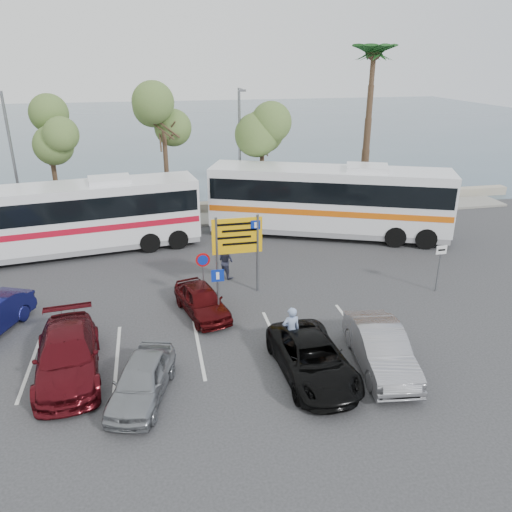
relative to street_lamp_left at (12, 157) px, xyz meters
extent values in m
plane|color=#2D2D30|center=(10.00, -13.52, -4.60)|extent=(120.00, 120.00, 0.00)
cube|color=gray|center=(10.00, 0.48, -4.52)|extent=(44.00, 2.40, 0.15)
cube|color=#A59B84|center=(10.00, 2.48, -4.30)|extent=(48.00, 0.80, 0.60)
plane|color=#405867|center=(10.00, 46.48, -4.59)|extent=(140.00, 140.00, 0.00)
cylinder|color=#382619|center=(2.00, 0.48, -1.93)|extent=(0.28, 0.28, 5.04)
cylinder|color=#382619|center=(8.50, 0.48, -1.65)|extent=(0.28, 0.28, 5.60)
cylinder|color=#382619|center=(14.50, 0.48, -1.86)|extent=(0.28, 0.28, 5.18)
cylinder|color=#382619|center=(21.50, 0.48, 0.55)|extent=(0.48, 0.48, 10.00)
cylinder|color=slate|center=(0.00, 0.08, -0.45)|extent=(0.16, 0.16, 8.00)
cylinder|color=slate|center=(13.00, 0.08, -0.45)|extent=(0.16, 0.16, 8.00)
cylinder|color=slate|center=(13.00, -0.37, 3.50)|extent=(0.12, 0.90, 0.12)
cube|color=slate|center=(13.00, -0.87, 3.45)|extent=(0.45, 0.25, 0.12)
cylinder|color=slate|center=(10.10, -10.32, -2.80)|extent=(0.12, 0.12, 3.60)
cylinder|color=slate|center=(11.90, -10.32, -2.80)|extent=(0.12, 0.12, 3.60)
cube|color=#F7B00D|center=(11.00, -10.32, -1.90)|extent=(2.20, 0.06, 1.60)
cube|color=#0C2699|center=(11.80, -10.36, -1.45)|extent=(0.42, 0.01, 0.42)
cylinder|color=slate|center=(9.40, -11.12, -3.50)|extent=(0.07, 0.07, 2.20)
cylinder|color=#B20C0C|center=(9.40, -11.15, -2.55)|extent=(0.60, 0.03, 0.60)
cylinder|color=slate|center=(9.80, -12.72, -3.50)|extent=(0.07, 0.07, 2.20)
cube|color=#0C2699|center=(9.80, -12.74, -2.60)|extent=(0.50, 0.03, 0.50)
cylinder|color=slate|center=(19.80, -12.02, -3.50)|extent=(0.07, 0.07, 2.20)
cube|color=white|center=(19.80, -12.04, -2.60)|extent=(0.50, 0.03, 0.40)
cube|color=white|center=(3.50, -3.73, -2.44)|extent=(13.02, 4.45, 3.14)
cube|color=black|center=(3.50, -3.73, -1.88)|extent=(12.78, 4.46, 1.12)
cube|color=#B60E23|center=(3.50, -3.73, -2.95)|extent=(12.90, 4.46, 0.32)
cube|color=gray|center=(3.50, -3.73, -4.01)|extent=(12.89, 4.41, 0.59)
cube|color=white|center=(3.50, -3.73, -0.75)|extent=(2.34, 1.98, 0.26)
cube|color=white|center=(17.50, -3.80, -2.30)|extent=(13.71, 7.80, 3.35)
cube|color=black|center=(17.50, -3.80, -1.70)|extent=(13.47, 7.74, 1.19)
cube|color=#DE5C0D|center=(17.50, -3.80, -2.84)|extent=(13.60, 7.78, 0.34)
cube|color=gray|center=(17.50, -3.80, -3.97)|extent=(13.57, 7.73, 0.62)
cube|color=white|center=(17.50, -3.80, -0.49)|extent=(2.79, 2.54, 0.27)
imported|color=gray|center=(6.81, -17.02, -3.97)|extent=(2.49, 3.99, 1.27)
imported|color=#530D14|center=(4.41, -15.27, -3.88)|extent=(2.49, 5.14, 1.44)
imported|color=#43090B|center=(9.21, -12.02, -3.98)|extent=(2.35, 3.89, 1.24)
imported|color=black|center=(12.33, -17.02, -3.96)|extent=(2.32, 4.69, 1.28)
imported|color=gray|center=(14.73, -17.02, -3.87)|extent=(2.06, 4.56, 1.45)
imported|color=#899DC8|center=(12.00, -15.52, -3.70)|extent=(0.69, 0.49, 1.80)
imported|color=#34364E|center=(10.73, -8.57, -3.76)|extent=(0.99, 1.03, 1.67)
camera|label=1|loc=(7.62, -30.29, 5.35)|focal=35.00mm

